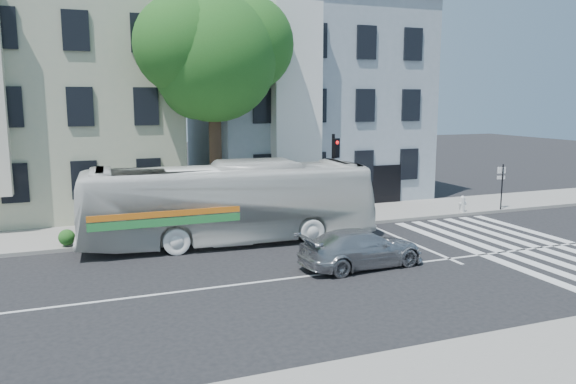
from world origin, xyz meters
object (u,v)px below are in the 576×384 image
bus (229,203)px  traffic_signal (334,168)px  fire_hydrant (462,204)px  sedan (362,248)px

bus → traffic_signal: traffic_signal is taller
bus → fire_hydrant: size_ratio=14.25×
sedan → traffic_signal: traffic_signal is taller
fire_hydrant → bus: bearing=-174.9°
traffic_signal → fire_hydrant: 7.56m
sedan → traffic_signal: size_ratio=1.07×
sedan → bus: bearing=30.2°
fire_hydrant → traffic_signal: bearing=-178.1°
fire_hydrant → sedan: bearing=-146.3°
bus → sedan: (3.36, -4.87, -0.98)m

